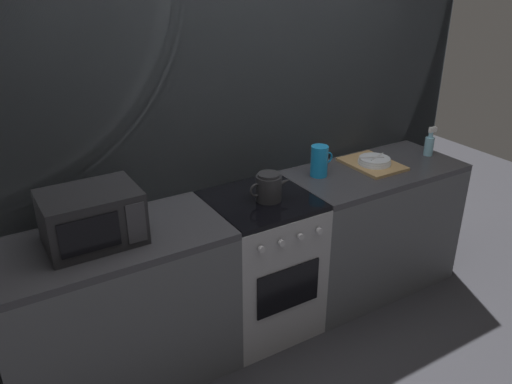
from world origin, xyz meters
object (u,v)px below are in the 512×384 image
Objects in this scene: stove_unit at (261,264)px; dish_pile at (373,163)px; microwave at (92,217)px; kettle at (269,187)px; pitcher at (319,161)px; spray_bottle at (429,144)px.

dish_pile reaches higher than stove_unit.
microwave is 1.62× the size of kettle.
stove_unit is 4.50× the size of pitcher.
spray_bottle reaches higher than kettle.
spray_bottle reaches higher than stove_unit.
spray_bottle is (2.35, -0.02, -0.06)m from microwave.
stove_unit is 4.43× the size of spray_bottle.
kettle is (0.99, -0.05, -0.05)m from microwave.
stove_unit is 1.96× the size of microwave.
kettle is 0.49m from pitcher.
pitcher is 0.90m from spray_bottle.
pitcher reaches higher than dish_pile.
microwave reaches higher than stove_unit.
kettle is 1.42× the size of pitcher.
microwave is at bearing 179.33° from stove_unit.
microwave is 2.27× the size of spray_bottle.
pitcher is 0.99× the size of spray_bottle.
stove_unit is at bearing -177.34° from dish_pile.
spray_bottle is (0.89, -0.11, -0.02)m from pitcher.
pitcher is (0.47, 0.14, 0.02)m from kettle.
microwave reaches higher than dish_pile.
kettle is at bearing -163.69° from pitcher.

